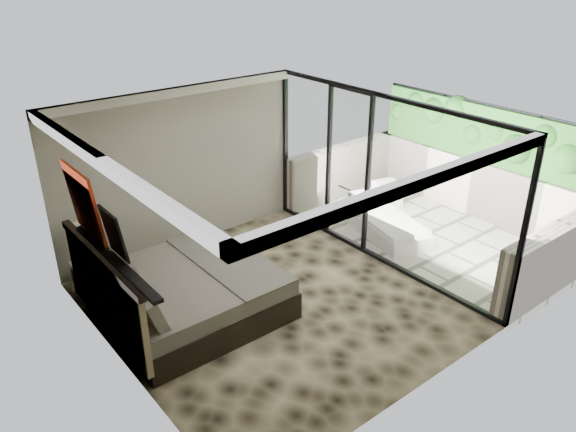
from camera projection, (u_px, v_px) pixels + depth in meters
floor at (271, 305)px, 8.33m from camera, size 5.00×5.00×0.00m
ceiling at (268, 122)px, 7.13m from camera, size 4.50×5.00×0.02m
back_wall at (181, 170)px, 9.48m from camera, size 4.50×0.02×2.80m
left_wall at (115, 273)px, 6.46m from camera, size 0.02×5.00×2.80m
glass_wall at (381, 182)px, 9.00m from camera, size 0.08×5.00×2.80m
terrace_slab at (431, 235)px, 10.48m from camera, size 3.00×5.00×0.12m
parapet_far at (478, 188)px, 10.98m from camera, size 0.30×5.00×1.10m
foliage_hedge at (487, 134)px, 10.50m from camera, size 0.36×4.60×1.10m
picture_ledge at (115, 260)px, 6.52m from camera, size 0.12×2.20×0.05m
bed at (183, 293)px, 7.93m from camera, size 2.39×2.31×1.32m
nightstand at (91, 279)px, 8.53m from camera, size 0.58×0.58×0.47m
table_lamp at (82, 239)px, 8.26m from camera, size 0.34×0.34×0.62m
abstract_canvas at (83, 203)px, 6.84m from camera, size 0.13×0.90×0.90m
framed_print at (114, 234)px, 6.42m from camera, size 0.11×0.50×0.60m
ottoman at (387, 193)px, 11.51m from camera, size 0.59×0.59×0.48m
lounger at (387, 225)px, 10.28m from camera, size 1.20×1.78×0.64m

